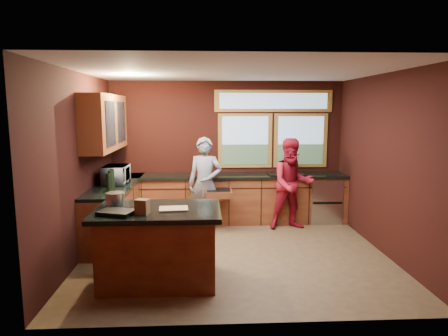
{
  "coord_description": "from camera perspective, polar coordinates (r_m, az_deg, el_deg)",
  "views": [
    {
      "loc": [
        -0.45,
        -5.78,
        2.18
      ],
      "look_at": [
        -0.14,
        0.4,
        1.25
      ],
      "focal_mm": 32.0,
      "sensor_mm": 36.0,
      "label": 1
    }
  ],
  "objects": [
    {
      "name": "microwave",
      "position": [
        6.88,
        -15.14,
        -0.94
      ],
      "size": [
        0.38,
        0.56,
        0.31
      ],
      "primitive_type": "imported",
      "rotation": [
        0.0,
        0.0,
        1.56
      ],
      "color": "#999999",
      "rests_on": "left_counter"
    },
    {
      "name": "floor",
      "position": [
        6.2,
        1.54,
        -12.07
      ],
      "size": [
        4.5,
        4.5,
        0.0
      ],
      "primitive_type": "plane",
      "color": "brown",
      "rests_on": "ground"
    },
    {
      "name": "room_shell",
      "position": [
        6.12,
        -4.23,
        4.93
      ],
      "size": [
        4.52,
        4.02,
        2.71
      ],
      "color": "black",
      "rests_on": "ground"
    },
    {
      "name": "person_grey",
      "position": [
        7.16,
        -2.74,
        -2.28
      ],
      "size": [
        0.68,
        0.51,
        1.68
      ],
      "primitive_type": "imported",
      "rotation": [
        0.0,
        0.0,
        -0.2
      ],
      "color": "slate",
      "rests_on": "floor"
    },
    {
      "name": "cutting_board",
      "position": [
        4.97,
        -7.21,
        -5.8
      ],
      "size": [
        0.37,
        0.28,
        0.02
      ],
      "primitive_type": "cube",
      "rotation": [
        0.0,
        0.0,
        0.08
      ],
      "color": "#A78255",
      "rests_on": "island"
    },
    {
      "name": "person_red",
      "position": [
        7.31,
        9.71,
        -2.26
      ],
      "size": [
        0.87,
        0.71,
        1.65
      ],
      "primitive_type": "imported",
      "rotation": [
        0.0,
        0.0,
        0.11
      ],
      "color": "maroon",
      "rests_on": "floor"
    },
    {
      "name": "paper_towel",
      "position": [
        7.73,
        9.15,
        0.17
      ],
      "size": [
        0.12,
        0.12,
        0.28
      ],
      "primitive_type": "cylinder",
      "color": "white",
      "rests_on": "back_counter"
    },
    {
      "name": "island",
      "position": [
        5.18,
        -9.32,
        -10.78
      ],
      "size": [
        1.55,
        1.05,
        0.95
      ],
      "color": "#551E14",
      "rests_on": "floor"
    },
    {
      "name": "potted_plant",
      "position": [
        7.79,
        9.52,
        0.68
      ],
      "size": [
        0.36,
        0.31,
        0.4
      ],
      "primitive_type": "imported",
      "color": "#999999",
      "rests_on": "back_counter"
    },
    {
      "name": "black_tray",
      "position": [
        4.87,
        -15.08,
        -6.16
      ],
      "size": [
        0.47,
        0.39,
        0.05
      ],
      "primitive_type": "cube",
      "rotation": [
        0.0,
        0.0,
        -0.32
      ],
      "color": "black",
      "rests_on": "island"
    },
    {
      "name": "back_counter",
      "position": [
        7.7,
        2.06,
        -4.34
      ],
      "size": [
        4.5,
        0.64,
        0.93
      ],
      "color": "#551E14",
      "rests_on": "floor"
    },
    {
      "name": "stock_pot",
      "position": [
        5.26,
        -15.27,
        -4.36
      ],
      "size": [
        0.24,
        0.24,
        0.18
      ],
      "primitive_type": "cylinder",
      "color": "#ABABB0",
      "rests_on": "island"
    },
    {
      "name": "paper_bag",
      "position": [
        4.8,
        -11.6,
        -5.45
      ],
      "size": [
        0.18,
        0.16,
        0.18
      ],
      "primitive_type": "cube",
      "rotation": [
        0.0,
        0.0,
        -0.3
      ],
      "color": "brown",
      "rests_on": "island"
    },
    {
      "name": "left_counter",
      "position": [
        7.01,
        -15.18,
        -5.92
      ],
      "size": [
        0.64,
        2.3,
        0.93
      ],
      "color": "#551E14",
      "rests_on": "floor"
    }
  ]
}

